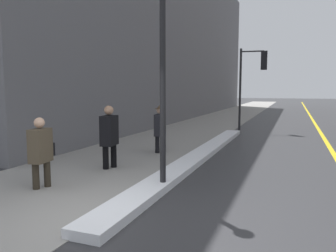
{
  "coord_description": "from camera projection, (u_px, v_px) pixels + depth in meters",
  "views": [
    {
      "loc": [
        2.75,
        -4.2,
        2.02
      ],
      "look_at": [
        -0.4,
        4.0,
        1.05
      ],
      "focal_mm": 35.0,
      "sensor_mm": 36.0,
      "label": 1
    }
  ],
  "objects": [
    {
      "name": "ground_plane",
      "position": [
        100.0,
        220.0,
        5.1
      ],
      "size": [
        160.0,
        160.0,
        0.0
      ],
      "primitive_type": "plane",
      "color": "#2D2D30"
    },
    {
      "name": "building_facade_left",
      "position": [
        163.0,
        34.0,
        25.45
      ],
      "size": [
        6.0,
        36.0,
        12.71
      ],
      "color": "slate",
      "rests_on": "ground"
    },
    {
      "name": "snow_bank_curb",
      "position": [
        199.0,
        155.0,
        9.76
      ],
      "size": [
        0.61,
        11.73,
        0.16
      ],
      "color": "white",
      "rests_on": "ground"
    },
    {
      "name": "sidewalk_slab",
      "position": [
        209.0,
        124.0,
        19.73
      ],
      "size": [
        4.0,
        80.0,
        0.01
      ],
      "color": "gray",
      "rests_on": "ground"
    },
    {
      "name": "lamp_post",
      "position": [
        163.0,
        63.0,
        6.39
      ],
      "size": [
        0.28,
        0.28,
        4.16
      ],
      "color": "black",
      "rests_on": "ground"
    },
    {
      "name": "traffic_light_near",
      "position": [
        254.0,
        71.0,
        16.03
      ],
      "size": [
        1.31,
        0.37,
        4.04
      ],
      "rotation": [
        0.0,
        0.0,
        0.09
      ],
      "color": "black",
      "rests_on": "ground"
    },
    {
      "name": "road_centre_stripe",
      "position": [
        318.0,
        128.0,
        17.59
      ],
      "size": [
        0.16,
        80.0,
        0.0
      ],
      "color": "gold",
      "rests_on": "ground"
    },
    {
      "name": "pedestrian_with_shoulder_bag",
      "position": [
        41.0,
        149.0,
        6.67
      ],
      "size": [
        0.34,
        0.7,
        1.47
      ],
      "rotation": [
        0.0,
        0.0,
        -1.43
      ],
      "color": "#2A241B",
      "rests_on": "ground"
    },
    {
      "name": "pedestrian_in_glasses",
      "position": [
        109.0,
        134.0,
        8.35
      ],
      "size": [
        0.38,
        0.56,
        1.63
      ],
      "rotation": [
        0.0,
        0.0,
        -1.43
      ],
      "color": "black",
      "rests_on": "ground"
    },
    {
      "name": "pedestrian_in_fedora",
      "position": [
        160.0,
        127.0,
        10.5
      ],
      "size": [
        0.34,
        0.71,
        1.56
      ],
      "rotation": [
        0.0,
        0.0,
        -1.43
      ],
      "color": "black",
      "rests_on": "ground"
    }
  ]
}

